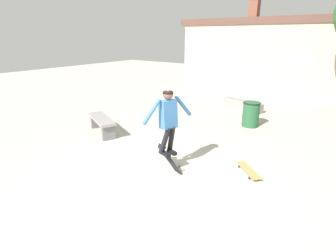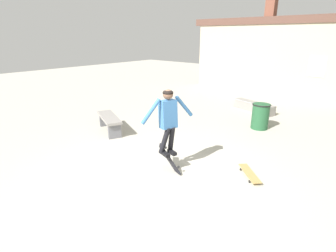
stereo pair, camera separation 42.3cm
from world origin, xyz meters
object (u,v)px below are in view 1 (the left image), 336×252
object	(u,v)px
skate_ledge	(242,105)
skateboard_resting	(248,170)
skateboard_flipping	(170,160)
park_bench	(102,122)
skater	(168,117)
trash_bin	(251,114)

from	to	relation	value
skate_ledge	skateboard_resting	xyz separation A→B (m)	(2.09, -4.90, -0.12)
skate_ledge	skateboard_flipping	bearing A→B (deg)	-67.52
skate_ledge	skateboard_resting	bearing A→B (deg)	-50.33
skateboard_flipping	skateboard_resting	bearing A→B (deg)	37.56
park_bench	skateboard_flipping	size ratio (longest dim) A/B	1.95
park_bench	skate_ledge	xyz separation A→B (m)	(2.41, 5.17, -0.17)
park_bench	skater	size ratio (longest dim) A/B	1.05
trash_bin	skateboard_flipping	distance (m)	4.01
park_bench	trash_bin	world-z (taller)	trash_bin
skateboard_flipping	trash_bin	bearing A→B (deg)	90.99
skateboard_flipping	skate_ledge	bearing A→B (deg)	102.49
trash_bin	skater	xyz separation A→B (m)	(-0.40, -4.03, 0.82)
skateboard_resting	skater	bearing A→B (deg)	75.83
skater	trash_bin	bearing A→B (deg)	102.58
trash_bin	skateboard_resting	bearing A→B (deg)	-70.44
trash_bin	skater	world-z (taller)	skater
park_bench	skater	world-z (taller)	skater
skater	skateboard_flipping	size ratio (longest dim) A/B	1.85
skate_ledge	skater	xyz separation A→B (m)	(0.59, -5.84, 1.06)
trash_bin	skater	bearing A→B (deg)	-95.66
park_bench	skate_ledge	bearing A→B (deg)	88.52
skateboard_flipping	skateboard_resting	world-z (taller)	skateboard_flipping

